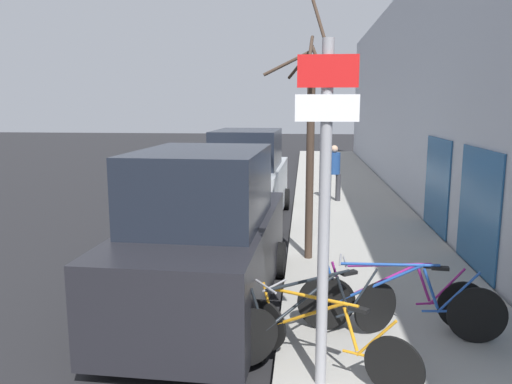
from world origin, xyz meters
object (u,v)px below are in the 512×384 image
(bicycle_2, at_px, (399,305))
(parked_car_1, at_px, (248,180))
(signpost, at_px, (325,205))
(bicycle_3, at_px, (396,299))
(pedestrian_near, at_px, (334,169))
(street_tree, at_px, (310,145))
(bicycle_0, at_px, (323,339))
(bicycle_1, at_px, (318,317))
(parked_car_0, at_px, (205,239))

(bicycle_2, bearing_deg, parked_car_1, 27.33)
(signpost, relative_size, bicycle_2, 1.38)
(signpost, distance_m, bicycle_3, 2.27)
(pedestrian_near, distance_m, street_tree, 5.95)
(bicycle_3, height_order, pedestrian_near, pedestrian_near)
(bicycle_2, bearing_deg, bicycle_3, 1.89)
(bicycle_0, bearing_deg, parked_car_1, 43.17)
(bicycle_3, bearing_deg, bicycle_1, 122.26)
(bicycle_1, bearing_deg, bicycle_3, -89.80)
(signpost, xyz_separation_m, street_tree, (-0.11, 4.18, 0.24))
(bicycle_0, relative_size, bicycle_2, 0.76)
(parked_car_0, relative_size, street_tree, 1.02)
(bicycle_0, bearing_deg, bicycle_1, 35.58)
(bicycle_1, bearing_deg, street_tree, -31.56)
(parked_car_0, bearing_deg, bicycle_3, -12.81)
(parked_car_0, relative_size, pedestrian_near, 2.84)
(parked_car_0, bearing_deg, bicycle_1, -38.41)
(bicycle_1, bearing_deg, parked_car_1, -20.32)
(bicycle_0, distance_m, parked_car_1, 7.74)
(bicycle_1, relative_size, parked_car_0, 0.43)
(bicycle_0, height_order, pedestrian_near, pedestrian_near)
(bicycle_2, bearing_deg, parked_car_0, 75.68)
(bicycle_2, relative_size, street_tree, 0.54)
(bicycle_1, bearing_deg, bicycle_0, 151.54)
(bicycle_3, distance_m, pedestrian_near, 8.58)
(parked_car_1, height_order, pedestrian_near, parked_car_1)
(parked_car_1, bearing_deg, bicycle_2, -67.23)
(parked_car_1, distance_m, street_tree, 4.08)
(bicycle_0, height_order, parked_car_1, parked_car_1)
(bicycle_2, relative_size, bicycle_3, 1.09)
(bicycle_1, xyz_separation_m, street_tree, (-0.10, 3.43, 1.71))
(bicycle_0, distance_m, pedestrian_near, 9.77)
(signpost, distance_m, bicycle_2, 2.09)
(parked_car_0, bearing_deg, parked_car_1, 92.39)
(bicycle_1, distance_m, street_tree, 3.83)
(pedestrian_near, xyz_separation_m, street_tree, (-0.77, -5.79, 1.14))
(parked_car_1, distance_m, pedestrian_near, 3.16)
(bicycle_0, relative_size, street_tree, 0.41)
(bicycle_3, height_order, parked_car_1, parked_car_1)
(signpost, xyz_separation_m, bicycle_3, (0.99, 1.42, -1.48))
(signpost, relative_size, pedestrian_near, 2.07)
(signpost, relative_size, bicycle_1, 1.69)
(bicycle_3, distance_m, street_tree, 3.44)
(bicycle_1, height_order, street_tree, street_tree)
(bicycle_3, height_order, parked_car_0, parked_car_0)
(bicycle_2, bearing_deg, pedestrian_near, 8.00)
(bicycle_0, bearing_deg, parked_car_0, 71.85)
(bicycle_2, bearing_deg, street_tree, 25.64)
(bicycle_0, height_order, street_tree, street_tree)
(bicycle_1, xyz_separation_m, pedestrian_near, (0.68, 9.22, 0.56))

